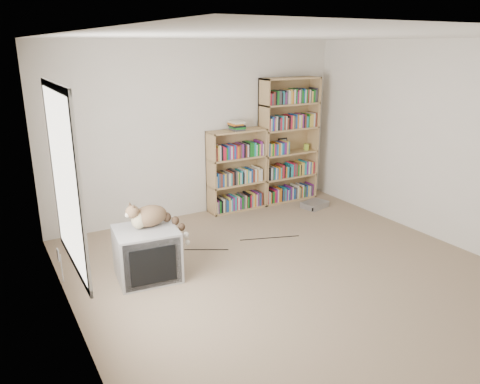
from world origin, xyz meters
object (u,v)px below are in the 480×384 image
cat (155,219)px  dvd_player (315,205)px  bookcase_short (236,174)px  bookcase_tall (288,144)px  crt_tv (147,253)px

cat → dvd_player: bearing=5.6°
bookcase_short → dvd_player: bookcase_short is taller
bookcase_tall → dvd_player: bookcase_tall is taller
dvd_player → cat: bearing=-177.2°
cat → bookcase_tall: bearing=16.2°
cat → dvd_player: 3.09m
crt_tv → bookcase_tall: (2.87, 1.46, 0.64)m
cat → bookcase_tall: size_ratio=0.33×
bookcase_short → cat: bearing=-141.7°
cat → bookcase_tall: (2.75, 1.42, 0.28)m
dvd_player → crt_tv: bearing=-177.2°
bookcase_tall → bookcase_short: 1.01m
cat → dvd_player: cat is taller
crt_tv → bookcase_short: bookcase_short is taller
crt_tv → bookcase_tall: bookcase_tall is taller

